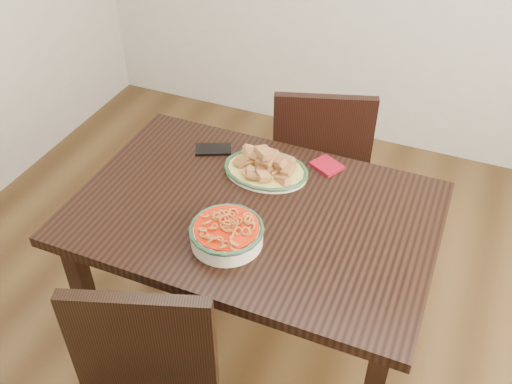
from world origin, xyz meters
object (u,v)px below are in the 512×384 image
at_px(chair_far, 320,159).
at_px(noodle_bowl, 227,232).
at_px(fish_plate, 266,163).
at_px(smartphone, 214,149).
at_px(dining_table, 254,229).

distance_m(chair_far, noodle_bowl, 0.93).
bearing_deg(fish_plate, chair_far, 81.83).
height_order(fish_plate, noodle_bowl, fish_plate).
bearing_deg(noodle_bowl, fish_plate, 93.04).
xyz_separation_m(noodle_bowl, smartphone, (-0.26, 0.44, -0.04)).
bearing_deg(dining_table, smartphone, 137.18).
xyz_separation_m(fish_plate, smartphone, (-0.24, 0.05, -0.04)).
relative_size(fish_plate, smartphone, 2.25).
distance_m(chair_far, fish_plate, 0.58).
relative_size(dining_table, smartphone, 8.87).
relative_size(dining_table, noodle_bowl, 5.11).
relative_size(noodle_bowl, smartphone, 1.73).
xyz_separation_m(chair_far, fish_plate, (-0.07, -0.49, 0.30)).
xyz_separation_m(fish_plate, noodle_bowl, (0.02, -0.39, -0.00)).
bearing_deg(chair_far, fish_plate, 64.25).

